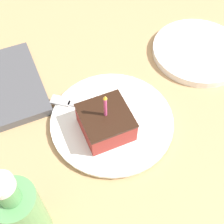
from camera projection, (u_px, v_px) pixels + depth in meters
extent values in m
cube|color=tan|center=(106.00, 138.00, 0.69)|extent=(2.40, 2.40, 0.04)
cylinder|color=white|center=(112.00, 121.00, 0.68)|extent=(0.26, 0.26, 0.02)
cylinder|color=white|center=(112.00, 120.00, 0.68)|extent=(0.27, 0.27, 0.01)
cube|color=#99332D|center=(106.00, 121.00, 0.65)|extent=(0.10, 0.10, 0.05)
cube|color=black|center=(106.00, 113.00, 0.62)|extent=(0.10, 0.10, 0.01)
cylinder|color=#E04C8C|center=(105.00, 105.00, 0.60)|extent=(0.01, 0.01, 0.05)
cone|color=yellow|center=(105.00, 95.00, 0.58)|extent=(0.01, 0.01, 0.01)
cube|color=#B2B2B7|center=(98.00, 108.00, 0.69)|extent=(0.11, 0.09, 0.00)
cube|color=#B2B2B7|center=(61.00, 101.00, 0.70)|extent=(0.05, 0.05, 0.00)
cylinder|color=#599959|center=(24.00, 215.00, 0.50)|extent=(0.07, 0.07, 0.15)
cylinder|color=#599959|center=(7.00, 193.00, 0.42)|extent=(0.03, 0.03, 0.04)
cylinder|color=white|center=(1.00, 185.00, 0.39)|extent=(0.04, 0.04, 0.01)
cylinder|color=white|center=(198.00, 51.00, 0.81)|extent=(0.24, 0.24, 0.02)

